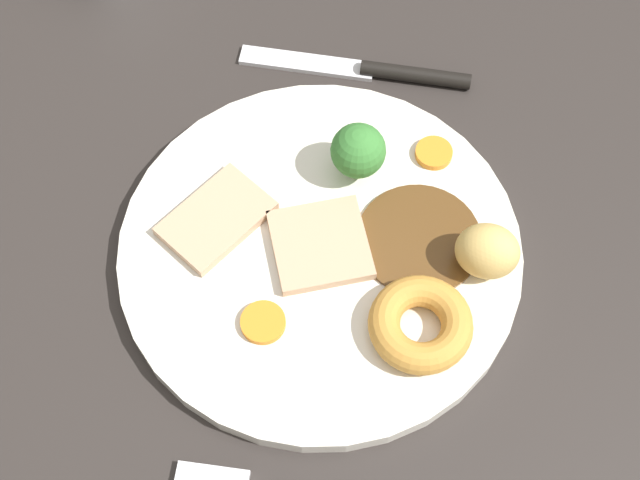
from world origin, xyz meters
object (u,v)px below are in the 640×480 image
object	(u,v)px
meat_slice_under	(216,219)
roast_potato_left	(487,251)
yorkshire_pudding	(421,324)
knife	(373,70)
dinner_plate	(320,252)
carrot_coin_front	(434,153)
broccoli_floret	(358,151)
carrot_coin_back	(263,322)
meat_slice_main	(320,245)

from	to	relation	value
meat_slice_under	roast_potato_left	distance (cm)	18.51
yorkshire_pudding	knife	bearing A→B (deg)	10.73
dinner_plate	carrot_coin_front	bearing A→B (deg)	-42.97
knife	dinner_plate	bearing A→B (deg)	85.11
dinner_plate	yorkshire_pudding	world-z (taller)	yorkshire_pudding
carrot_coin_front	roast_potato_left	bearing A→B (deg)	-157.64
carrot_coin_front	broccoli_floret	world-z (taller)	broccoli_floret
knife	meat_slice_under	bearing A→B (deg)	60.63
carrot_coin_front	yorkshire_pudding	bearing A→B (deg)	177.35
meat_slice_under	knife	bearing A→B (deg)	-34.21
dinner_plate	carrot_coin_front	world-z (taller)	carrot_coin_front
carrot_coin_back	knife	world-z (taller)	carrot_coin_back
yorkshire_pudding	carrot_coin_front	bearing A→B (deg)	-2.65
meat_slice_main	meat_slice_under	bearing A→B (deg)	78.73
carrot_coin_front	knife	xyz separation A→B (cm)	(8.10, 4.77, -1.22)
yorkshire_pudding	carrot_coin_back	distance (cm)	10.19
meat_slice_main	roast_potato_left	bearing A→B (deg)	-92.08
carrot_coin_back	knife	bearing A→B (deg)	-15.18
meat_slice_under	knife	size ratio (longest dim) A/B	0.40
meat_slice_main	carrot_coin_back	world-z (taller)	meat_slice_main
meat_slice_under	carrot_coin_front	xyz separation A→B (cm)	(6.70, -14.84, -0.12)
dinner_plate	broccoli_floret	bearing A→B (deg)	-18.76
broccoli_floret	knife	size ratio (longest dim) A/B	0.25
meat_slice_main	carrot_coin_front	world-z (taller)	meat_slice_main
meat_slice_main	broccoli_floret	size ratio (longest dim) A/B	1.38
carrot_coin_back	broccoli_floret	size ratio (longest dim) A/B	0.65
dinner_plate	meat_slice_under	size ratio (longest dim) A/B	3.75
meat_slice_main	carrot_coin_front	size ratio (longest dim) A/B	2.37
yorkshire_pudding	roast_potato_left	world-z (taller)	roast_potato_left
roast_potato_left	knife	distance (cm)	18.83
yorkshire_pudding	broccoli_floret	world-z (taller)	broccoli_floret
carrot_coin_front	meat_slice_under	bearing A→B (deg)	114.30
dinner_plate	meat_slice_main	xyz separation A→B (cm)	(-0.04, -0.02, 1.10)
dinner_plate	carrot_coin_back	world-z (taller)	carrot_coin_back
carrot_coin_front	dinner_plate	bearing A→B (deg)	137.03
carrot_coin_front	carrot_coin_back	size ratio (longest dim) A/B	0.90
meat_slice_under	roast_potato_left	world-z (taller)	roast_potato_left
dinner_plate	yorkshire_pudding	xyz separation A→B (cm)	(-5.60, -6.92, 1.74)
meat_slice_under	yorkshire_pudding	distance (cm)	15.85
roast_potato_left	carrot_coin_back	distance (cm)	15.43
roast_potato_left	broccoli_floret	world-z (taller)	broccoli_floret
meat_slice_main	carrot_coin_back	xyz separation A→B (cm)	(-5.93, 3.25, -0.14)
dinner_plate	roast_potato_left	distance (cm)	11.39
broccoli_floret	meat_slice_main	bearing A→B (deg)	161.50
yorkshire_pudding	roast_potato_left	xyz separation A→B (cm)	(5.16, -4.15, 0.91)
dinner_plate	meat_slice_main	world-z (taller)	meat_slice_main
yorkshire_pudding	carrot_coin_front	world-z (taller)	yorkshire_pudding
broccoli_floret	knife	world-z (taller)	broccoli_floret
knife	carrot_coin_back	bearing A→B (deg)	79.66
meat_slice_main	carrot_coin_back	bearing A→B (deg)	151.22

